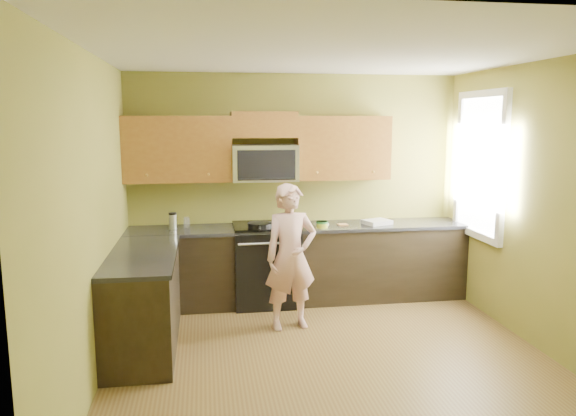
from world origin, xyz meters
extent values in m
plane|color=brown|center=(0.00, 0.00, 0.00)|extent=(4.00, 4.00, 0.00)
plane|color=white|center=(0.00, 0.00, 2.70)|extent=(4.00, 4.00, 0.00)
plane|color=olive|center=(0.00, 2.00, 1.35)|extent=(4.00, 0.00, 4.00)
plane|color=olive|center=(0.00, -2.00, 1.35)|extent=(4.00, 0.00, 4.00)
plane|color=olive|center=(-2.00, 0.00, 1.35)|extent=(0.00, 4.00, 4.00)
plane|color=olive|center=(2.00, 0.00, 1.35)|extent=(0.00, 4.00, 4.00)
cube|color=black|center=(0.00, 1.70, 0.44)|extent=(4.00, 0.60, 0.88)
cube|color=black|center=(-1.70, 0.60, 0.44)|extent=(0.60, 1.60, 0.88)
cube|color=black|center=(0.00, 1.69, 0.90)|extent=(4.00, 0.62, 0.04)
cube|color=black|center=(-1.69, 0.60, 0.90)|extent=(0.62, 1.60, 0.04)
cube|color=brown|center=(-0.40, 1.83, 2.10)|extent=(0.76, 0.33, 0.30)
imported|color=#D07368|center=(-0.24, 0.87, 0.76)|extent=(0.61, 0.45, 1.52)
cube|color=#B27F47|center=(0.51, 1.64, 0.93)|extent=(0.12, 0.12, 0.01)
ellipsoid|color=silver|center=(0.27, 1.57, 0.95)|extent=(0.14, 0.15, 0.06)
ellipsoid|color=silver|center=(0.25, 1.63, 0.95)|extent=(0.15, 0.16, 0.07)
cube|color=silver|center=(0.94, 1.65, 0.95)|extent=(0.36, 0.33, 0.05)
cylinder|color=silver|center=(-1.31, 1.80, 0.98)|extent=(0.09, 0.09, 0.12)
camera|label=1|loc=(-1.10, -4.49, 2.15)|focal=33.81mm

